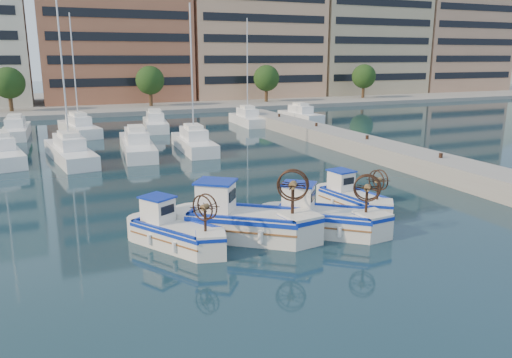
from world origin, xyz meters
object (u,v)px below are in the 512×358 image
fishing_boat_a (174,230)px  fishing_boat_d (353,198)px  fishing_boat_b (242,219)px  fishing_boat_c (321,216)px

fishing_boat_a → fishing_boat_d: bearing=-23.1°
fishing_boat_a → fishing_boat_d: 9.45m
fishing_boat_b → fishing_boat_d: fishing_boat_b is taller
fishing_boat_c → fishing_boat_d: bearing=-14.9°
fishing_boat_b → fishing_boat_c: fishing_boat_b is taller
fishing_boat_a → fishing_boat_b: fishing_boat_b is taller
fishing_boat_c → fishing_boat_a: bearing=120.4°
fishing_boat_b → fishing_boat_c: (3.39, -0.75, -0.10)m
fishing_boat_d → fishing_boat_a: bearing=178.6°
fishing_boat_b → fishing_boat_a: bearing=122.1°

